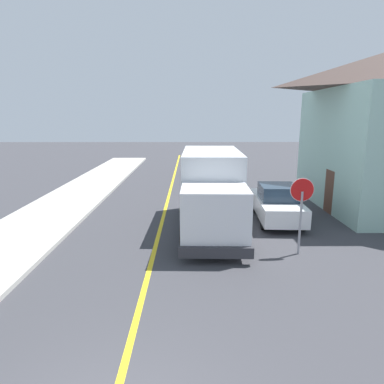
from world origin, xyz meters
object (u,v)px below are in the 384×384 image
parked_car_near (209,178)px  stop_sign (301,201)px  parked_car_mid (206,165)px  parked_van_across (277,204)px  box_truck (212,187)px

parked_car_near → stop_sign: 10.97m
parked_car_mid → parked_van_across: same height
parked_van_across → parked_car_near: bearing=111.7°
parked_car_near → stop_sign: size_ratio=1.68×
parked_car_near → stop_sign: (2.49, -10.63, 1.06)m
parked_car_near → parked_car_mid: (0.06, 5.87, 0.00)m
box_truck → parked_car_mid: bearing=88.3°
parked_car_mid → parked_van_across: size_ratio=0.99×
box_truck → parked_car_near: box_truck is taller
box_truck → parked_van_across: (3.02, 0.95, -0.97)m
parked_car_near → parked_car_mid: same height
stop_sign → parked_van_across: bearing=87.1°
parked_car_mid → parked_van_across: (2.63, -12.61, 0.00)m
parked_van_across → parked_car_mid: bearing=101.8°
parked_car_near → parked_van_across: bearing=-68.3°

